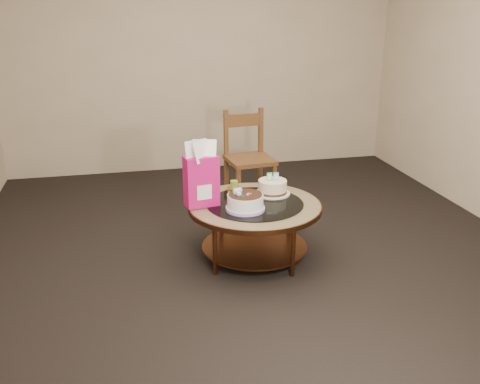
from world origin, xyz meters
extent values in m
plane|color=black|center=(0.00, 0.00, 0.00)|extent=(5.00, 5.00, 0.00)
cube|color=#C7AF96|center=(0.00, 2.50, 1.30)|extent=(4.50, 0.02, 2.60)
cube|color=#C7AF96|center=(0.00, -2.50, 1.30)|extent=(4.50, 0.02, 2.60)
cylinder|color=#562F18|center=(0.35, 0.20, 0.21)|extent=(0.04, 0.04, 0.42)
cylinder|color=#562F18|center=(-0.20, 0.35, 0.21)|extent=(0.04, 0.04, 0.42)
cylinder|color=#562F18|center=(-0.35, -0.20, 0.21)|extent=(0.04, 0.04, 0.42)
cylinder|color=#562F18|center=(0.20, -0.35, 0.21)|extent=(0.04, 0.04, 0.42)
cylinder|color=#562F18|center=(0.00, 0.00, 0.10)|extent=(0.82, 0.82, 0.02)
cylinder|color=#562F18|center=(0.00, 0.00, 0.43)|extent=(1.02, 1.02, 0.04)
cylinder|color=#9E8057|center=(0.00, 0.00, 0.45)|extent=(1.00, 1.00, 0.01)
cylinder|color=black|center=(0.00, 0.00, 0.45)|extent=(0.74, 0.74, 0.01)
cylinder|color=#C19FE0|center=(-0.10, -0.12, 0.47)|extent=(0.29, 0.29, 0.02)
cylinder|color=white|center=(-0.10, -0.12, 0.52)|extent=(0.26, 0.26, 0.12)
cylinder|color=black|center=(-0.10, -0.12, 0.58)|extent=(0.25, 0.25, 0.01)
sphere|color=#C19FE0|center=(-0.17, -0.10, 0.60)|extent=(0.05, 0.05, 0.05)
sphere|color=#C19FE0|center=(-0.14, -0.07, 0.60)|extent=(0.04, 0.04, 0.04)
sphere|color=#C19FE0|center=(-0.16, -0.14, 0.60)|extent=(0.04, 0.04, 0.04)
cone|color=#1F7635|center=(-0.13, -0.10, 0.58)|extent=(0.04, 0.04, 0.02)
cone|color=#1F7635|center=(-0.18, -0.13, 0.58)|extent=(0.03, 0.04, 0.02)
cone|color=#1F7635|center=(-0.13, -0.05, 0.58)|extent=(0.03, 0.03, 0.02)
cone|color=#1F7635|center=(-0.13, -0.16, 0.58)|extent=(0.03, 0.04, 0.02)
cylinder|color=white|center=(0.19, 0.17, 0.46)|extent=(0.28, 0.28, 0.01)
cylinder|color=#402612|center=(0.19, 0.17, 0.48)|extent=(0.23, 0.23, 0.02)
cylinder|color=#F2EBC9|center=(0.19, 0.17, 0.53)|extent=(0.22, 0.22, 0.08)
cube|color=green|center=(0.16, 0.17, 0.60)|extent=(0.04, 0.01, 0.06)
cube|color=silver|center=(0.16, 0.17, 0.60)|extent=(0.03, 0.01, 0.05)
cube|color=#3D96D1|center=(0.21, 0.17, 0.60)|extent=(0.04, 0.01, 0.06)
cube|color=silver|center=(0.21, 0.17, 0.60)|extent=(0.03, 0.01, 0.05)
cube|color=#C2125B|center=(-0.40, 0.05, 0.65)|extent=(0.27, 0.17, 0.38)
cube|color=white|center=(-0.40, 0.05, 0.58)|extent=(0.13, 0.16, 0.11)
cube|color=#DBB85A|center=(-0.09, 0.32, 0.46)|extent=(0.11, 0.11, 0.01)
cylinder|color=gold|center=(-0.09, 0.32, 0.47)|extent=(0.12, 0.12, 0.01)
cylinder|color=olive|center=(-0.09, 0.32, 0.51)|extent=(0.06, 0.06, 0.06)
cylinder|color=black|center=(-0.09, 0.32, 0.54)|extent=(0.00, 0.00, 0.01)
cube|color=brown|center=(0.24, 1.16, 0.45)|extent=(0.47, 0.47, 0.04)
cube|color=brown|center=(0.09, 0.96, 0.23)|extent=(0.04, 0.04, 0.45)
cube|color=brown|center=(0.45, 1.00, 0.23)|extent=(0.04, 0.04, 0.45)
cube|color=brown|center=(0.04, 1.32, 0.23)|extent=(0.04, 0.04, 0.45)
cube|color=brown|center=(0.40, 1.36, 0.23)|extent=(0.04, 0.04, 0.45)
cube|color=brown|center=(0.04, 1.32, 0.69)|extent=(0.04, 0.04, 0.46)
cube|color=brown|center=(0.40, 1.36, 0.69)|extent=(0.04, 0.04, 0.46)
cube|color=brown|center=(0.22, 1.34, 0.81)|extent=(0.36, 0.07, 0.12)
camera|label=1|loc=(-0.94, -3.67, 1.91)|focal=40.00mm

